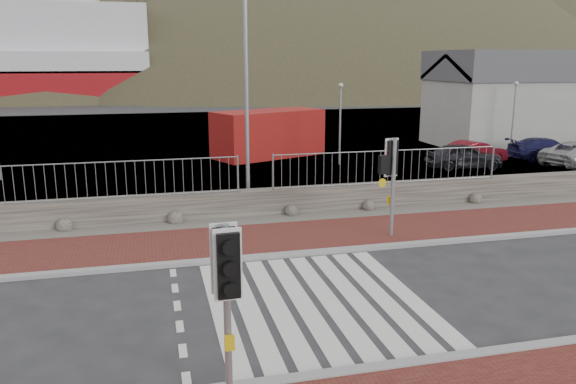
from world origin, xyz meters
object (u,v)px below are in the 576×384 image
object	(u,v)px
traffic_signal_far	(393,166)
streetlight	(250,82)
car_a	(464,156)
shipping_container	(268,134)
car_c	(546,149)
car_b	(474,153)
traffic_signal_near	(226,277)

from	to	relation	value
traffic_signal_far	streetlight	size ratio (longest dim) A/B	0.38
car_a	traffic_signal_far	bearing A→B (deg)	147.84
car_a	shipping_container	bearing A→B (deg)	63.74
traffic_signal_far	car_c	world-z (taller)	traffic_signal_far
traffic_signal_far	car_b	size ratio (longest dim) A/B	0.82
streetlight	car_b	world-z (taller)	streetlight
car_c	streetlight	bearing A→B (deg)	117.29
streetlight	car_c	distance (m)	18.72
shipping_container	car_c	size ratio (longest dim) A/B	1.49
shipping_container	car_b	world-z (taller)	shipping_container
traffic_signal_near	traffic_signal_far	xyz separation A→B (m)	(5.86, 7.17, 0.10)
streetlight	car_a	xyz separation A→B (m)	(11.53, 5.27, -3.89)
streetlight	car_c	world-z (taller)	streetlight
traffic_signal_far	shipping_container	bearing A→B (deg)	-98.21
traffic_signal_far	traffic_signal_near	bearing A→B (deg)	40.74
streetlight	car_a	distance (m)	13.26
traffic_signal_near	streetlight	distance (m)	11.85
shipping_container	car_c	world-z (taller)	shipping_container
streetlight	car_a	bearing A→B (deg)	47.11
traffic_signal_near	car_b	distance (m)	23.22
traffic_signal_far	car_a	distance (m)	12.54
traffic_signal_near	car_c	bearing A→B (deg)	39.17
streetlight	car_b	bearing A→B (deg)	48.66
streetlight	shipping_container	size ratio (longest dim) A/B	1.32
traffic_signal_far	car_a	xyz separation A→B (m)	(8.09, 9.45, -1.57)
traffic_signal_near	car_c	distance (m)	26.48
traffic_signal_far	shipping_container	distance (m)	15.41
traffic_signal_near	shipping_container	bearing A→B (deg)	73.47
car_b	car_c	xyz separation A→B (m)	(4.45, 0.21, -0.01)
car_b	car_a	bearing A→B (deg)	114.60
traffic_signal_near	car_a	xyz separation A→B (m)	(13.95, 16.62, -1.47)
car_b	car_c	world-z (taller)	car_b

